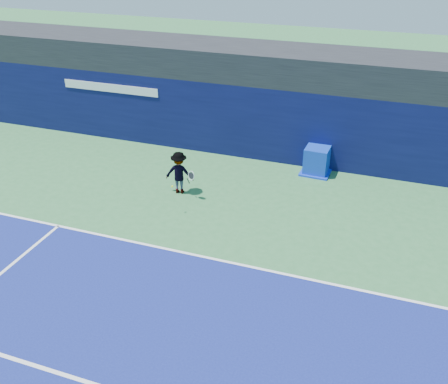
{
  "coord_description": "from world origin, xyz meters",
  "views": [
    {
      "loc": [
        4.52,
        -7.95,
        8.57
      ],
      "look_at": [
        -0.15,
        5.2,
        1.0
      ],
      "focal_mm": 40.0,
      "sensor_mm": 36.0,
      "label": 1
    }
  ],
  "objects": [
    {
      "name": "tennis_player",
      "position": [
        -2.26,
        6.41,
        0.78
      ],
      "size": [
        1.28,
        0.75,
        1.56
      ],
      "color": "white",
      "rests_on": "ground"
    },
    {
      "name": "equipment_cart",
      "position": [
        2.06,
        9.61,
        0.48
      ],
      "size": [
        1.15,
        1.15,
        1.06
      ],
      "color": "#0C2DAC",
      "rests_on": "ground"
    },
    {
      "name": "ground",
      "position": [
        0.0,
        0.0,
        0.0
      ],
      "size": [
        80.0,
        80.0,
        0.0
      ],
      "primitive_type": "plane",
      "color": "#316D3B",
      "rests_on": "ground"
    },
    {
      "name": "tennis_ball",
      "position": [
        -1.87,
        5.0,
        0.99
      ],
      "size": [
        0.07,
        0.07,
        0.07
      ],
      "color": "yellow",
      "rests_on": "ground"
    },
    {
      "name": "stadium_band",
      "position": [
        0.0,
        11.5,
        3.6
      ],
      "size": [
        36.0,
        3.0,
        1.2
      ],
      "primitive_type": "cube",
      "color": "black",
      "rests_on": "back_wall_assembly"
    },
    {
      "name": "baseline",
      "position": [
        0.0,
        3.0,
        0.01
      ],
      "size": [
        24.0,
        0.1,
        0.01
      ],
      "primitive_type": "cube",
      "color": "white",
      "rests_on": "ground"
    },
    {
      "name": "back_wall_assembly",
      "position": [
        -0.0,
        10.5,
        1.5
      ],
      "size": [
        36.0,
        1.03,
        3.0
      ],
      "color": "#0A0D39",
      "rests_on": "ground"
    }
  ]
}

